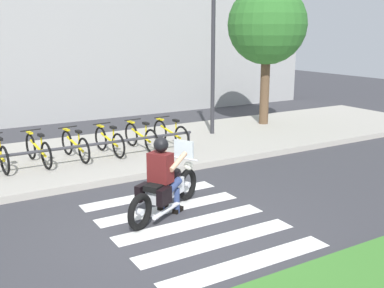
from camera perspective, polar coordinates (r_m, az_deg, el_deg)
ground_plane at (r=7.73m, az=-3.40°, el=-10.60°), size 48.00×48.00×0.00m
sidewalk at (r=11.93m, az=-14.06°, el=-1.73°), size 24.00×4.40×0.15m
crosswalk_stripe_0 at (r=6.77m, az=7.06°, el=-14.43°), size 2.80×0.40×0.01m
crosswalk_stripe_1 at (r=7.34m, az=3.17°, el=-11.96°), size 2.80×0.40×0.01m
crosswalk_stripe_2 at (r=7.95m, az=-0.09°, el=-9.81°), size 2.80×0.40×0.01m
crosswalk_stripe_3 at (r=8.60m, az=-2.83°, el=-7.96°), size 2.80×0.40×0.01m
crosswalk_stripe_4 at (r=9.27m, az=-5.16°, el=-6.35°), size 2.80×0.40×0.01m
motorcycle at (r=8.23m, az=-3.26°, el=-5.62°), size 1.95×1.21×1.21m
rider at (r=8.06m, az=-3.61°, el=-3.33°), size 0.77×0.72×1.43m
bicycle_1 at (r=11.29m, az=-18.53°, el=-0.67°), size 0.48×1.68×0.77m
bicycle_2 at (r=11.50m, az=-14.28°, el=-0.16°), size 0.48×1.62×0.75m
bicycle_3 at (r=11.76m, az=-10.21°, el=0.38°), size 0.48×1.57×0.76m
bicycle_4 at (r=12.08m, az=-6.34°, el=0.90°), size 0.48×1.64×0.77m
bicycle_5 at (r=12.46m, az=-2.68°, el=1.34°), size 0.48×1.64×0.76m
bike_rack at (r=11.09m, az=-11.32°, el=-0.09°), size 4.97×0.07×0.49m
street_lamp at (r=13.71m, az=2.63°, el=11.96°), size 0.28×0.28×4.55m
tree_near_rack at (r=15.41m, az=9.29°, el=14.30°), size 2.55×2.55×4.66m
building_backdrop at (r=17.07m, az=-20.63°, el=14.96°), size 24.00×1.20×7.55m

